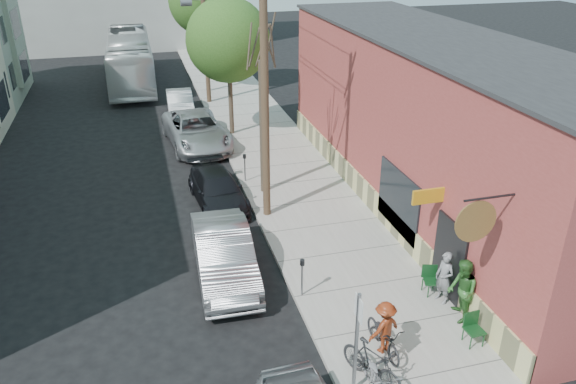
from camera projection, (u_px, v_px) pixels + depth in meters
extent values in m
plane|color=black|center=(229.00, 312.00, 16.47)|extent=(120.00, 120.00, 0.00)
cube|color=#A5A099|center=(277.00, 158.00, 27.02)|extent=(4.50, 58.00, 0.15)
cube|color=#993B38|center=(434.00, 126.00, 21.56)|extent=(5.00, 20.00, 6.50)
cube|color=#2B2B2D|center=(444.00, 39.00, 20.13)|extent=(5.20, 20.20, 0.12)
cube|color=#D0C882|center=(369.00, 197.00, 22.13)|extent=(0.10, 20.00, 1.10)
cube|color=black|center=(449.00, 260.00, 16.58)|extent=(0.10, 1.60, 2.60)
cube|color=black|center=(398.00, 201.00, 19.50)|extent=(0.08, 3.00, 2.20)
cylinder|color=brown|center=(476.00, 222.00, 13.33)|extent=(1.10, 0.06, 1.10)
cube|color=orange|center=(428.00, 196.00, 16.39)|extent=(1.00, 0.08, 0.45)
cube|color=gray|center=(7.00, 27.00, 34.93)|extent=(1.10, 3.20, 7.00)
cube|color=slate|center=(356.00, 344.00, 12.93)|extent=(0.07, 0.07, 2.80)
cube|color=silver|center=(359.00, 309.00, 12.49)|extent=(0.02, 0.45, 0.60)
cylinder|color=slate|center=(302.00, 279.00, 16.75)|extent=(0.06, 0.06, 1.10)
cylinder|color=black|center=(302.00, 262.00, 16.49)|extent=(0.14, 0.14, 0.18)
cylinder|color=slate|center=(245.00, 169.00, 24.26)|extent=(0.06, 0.06, 1.10)
cylinder|color=black|center=(245.00, 156.00, 24.00)|extent=(0.14, 0.14, 0.18)
cylinder|color=#503A28|center=(265.00, 87.00, 19.56)|extent=(0.28, 0.28, 10.00)
cylinder|color=slate|center=(186.00, 2.00, 17.71)|extent=(0.35, 0.24, 0.24)
cylinder|color=#503A28|center=(204.00, 20.00, 33.25)|extent=(0.28, 0.28, 10.00)
cylinder|color=#44392C|center=(262.00, 129.00, 22.42)|extent=(0.24, 0.24, 5.47)
cylinder|color=#44392C|center=(230.00, 91.00, 29.11)|extent=(0.24, 0.24, 4.60)
sphere|color=#376222|center=(228.00, 40.00, 27.99)|extent=(4.23, 4.23, 4.23)
cylinder|color=#44392C|center=(206.00, 49.00, 36.56)|extent=(0.24, 0.24, 5.47)
sphere|color=#376222|center=(203.00, 0.00, 35.23)|extent=(4.40, 4.40, 4.40)
imported|color=gray|center=(444.00, 278.00, 16.35)|extent=(0.54, 0.69, 1.65)
imported|color=#2C6327|center=(462.00, 291.00, 15.55)|extent=(0.95, 1.09, 1.89)
imported|color=maroon|center=(385.00, 327.00, 14.45)|extent=(1.09, 0.84, 1.50)
imported|color=black|center=(384.00, 336.00, 14.58)|extent=(0.72, 1.78, 0.92)
imported|color=black|center=(372.00, 364.00, 13.52)|extent=(1.31, 1.92, 1.13)
imported|color=slate|center=(378.00, 381.00, 13.11)|extent=(0.68, 1.87, 0.98)
imported|color=gray|center=(224.00, 255.00, 17.77)|extent=(1.91, 5.04, 1.64)
imported|color=black|center=(218.00, 190.00, 22.52)|extent=(2.18, 4.59, 1.29)
imported|color=#ADB0B5|center=(196.00, 131.00, 28.41)|extent=(3.29, 6.15, 1.64)
imported|color=#9DA2A5|center=(180.00, 103.00, 33.22)|extent=(1.59, 4.24, 1.38)
imported|color=white|center=(130.00, 60.00, 39.17)|extent=(2.97, 12.33, 3.43)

